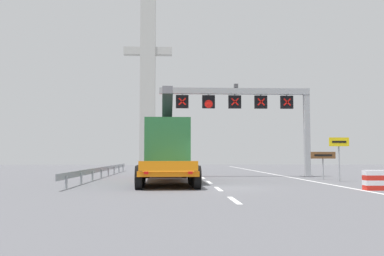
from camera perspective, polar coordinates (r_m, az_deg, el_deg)
name	(u,v)px	position (r m, az deg, el deg)	size (l,w,h in m)	color
ground	(220,188)	(21.34, 3.71, -7.82)	(112.00, 112.00, 0.00)	#5B5B60
lane_markings	(194,171)	(44.07, 0.23, -5.68)	(0.20, 60.27, 0.01)	silver
edge_line_right	(284,176)	(34.27, 11.89, -6.18)	(0.20, 63.00, 0.01)	silver
overhead_lane_gantry	(253,105)	(32.84, 7.98, 3.01)	(11.47, 0.90, 6.91)	#9EA0A5
heavy_haul_truck_orange	(166,149)	(27.62, -3.38, -2.75)	(3.31, 14.12, 5.30)	orange
exit_sign_yellow	(339,149)	(28.00, 18.68, -2.59)	(1.23, 0.15, 2.67)	#9EA0A5
tourist_info_sign_brown	(323,158)	(30.02, 16.77, -3.80)	(1.65, 0.15, 1.82)	#9EA0A5
crash_barrier_striped	(375,180)	(21.45, 22.84, -6.32)	(1.01, 0.51, 0.90)	red
guardrail_left	(104,169)	(33.06, -11.40, -5.31)	(0.13, 27.00, 0.76)	#999EA3
bridge_pylon_distant	(148,71)	(82.55, -5.80, 7.44)	(9.00, 2.00, 34.10)	#B7B7B2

